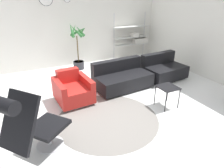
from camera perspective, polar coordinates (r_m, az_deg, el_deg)
name	(u,v)px	position (r m, az deg, el deg)	size (l,w,h in m)	color
ground_plane	(109,108)	(4.42, -0.80, -6.92)	(12.00, 12.00, 0.00)	white
wall_back	(66,24)	(6.97, -13.10, 16.37)	(12.00, 0.09, 2.80)	silver
round_rug	(107,119)	(4.07, -1.33, -9.91)	(2.04, 2.04, 0.01)	slate
lounge_chair	(28,122)	(3.04, -22.94, -9.84)	(1.11, 1.03, 1.21)	#BCBCC1
armchair_red	(73,91)	(4.66, -11.11, -1.91)	(0.81, 0.88, 0.70)	silver
couch_low	(122,78)	(5.27, 2.81, 1.62)	(1.52, 0.92, 0.71)	black
couch_second	(163,70)	(6.07, 14.43, 3.97)	(1.23, 0.90, 0.71)	black
side_table	(168,89)	(4.47, 15.63, -1.45)	(0.40, 0.40, 0.48)	black
potted_plant	(78,50)	(6.64, -9.67, 9.58)	(0.62, 0.63, 1.50)	#333338
shelf_unit	(135,38)	(7.82, 6.55, 13.05)	(1.38, 0.28, 1.69)	#BCBCC1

